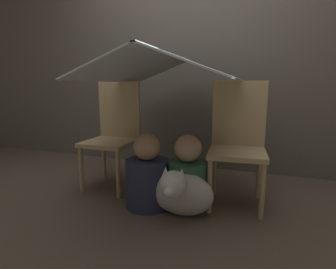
{
  "coord_description": "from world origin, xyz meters",
  "views": [
    {
      "loc": [
        0.7,
        -1.88,
        0.92
      ],
      "look_at": [
        0.0,
        0.12,
        0.53
      ],
      "focal_mm": 28.0,
      "sensor_mm": 36.0,
      "label": 1
    }
  ],
  "objects_px": {
    "chair_left": "(114,131)",
    "dog": "(180,192)",
    "person_front": "(147,177)",
    "person_second": "(188,177)",
    "chair_right": "(238,139)"
  },
  "relations": [
    {
      "from": "person_second",
      "to": "chair_left",
      "type": "bearing_deg",
      "value": 162.25
    },
    {
      "from": "chair_right",
      "to": "person_second",
      "type": "xyz_separation_m",
      "value": [
        -0.34,
        -0.25,
        -0.28
      ]
    },
    {
      "from": "person_second",
      "to": "dog",
      "type": "xyz_separation_m",
      "value": [
        -0.01,
        -0.16,
        -0.05
      ]
    },
    {
      "from": "chair_right",
      "to": "person_second",
      "type": "height_order",
      "value": "chair_right"
    },
    {
      "from": "chair_left",
      "to": "chair_right",
      "type": "height_order",
      "value": "same"
    },
    {
      "from": "chair_left",
      "to": "person_second",
      "type": "distance_m",
      "value": 0.86
    },
    {
      "from": "chair_left",
      "to": "person_second",
      "type": "xyz_separation_m",
      "value": [
        0.78,
        -0.25,
        -0.28
      ]
    },
    {
      "from": "person_second",
      "to": "chair_right",
      "type": "bearing_deg",
      "value": 36.29
    },
    {
      "from": "chair_right",
      "to": "dog",
      "type": "bearing_deg",
      "value": -134.7
    },
    {
      "from": "dog",
      "to": "chair_left",
      "type": "bearing_deg",
      "value": 151.61
    },
    {
      "from": "person_front",
      "to": "person_second",
      "type": "xyz_separation_m",
      "value": [
        0.3,
        0.08,
        0.01
      ]
    },
    {
      "from": "person_front",
      "to": "dog",
      "type": "distance_m",
      "value": 0.3
    },
    {
      "from": "chair_right",
      "to": "person_front",
      "type": "xyz_separation_m",
      "value": [
        -0.64,
        -0.33,
        -0.28
      ]
    },
    {
      "from": "person_front",
      "to": "chair_right",
      "type": "bearing_deg",
      "value": 27.04
    },
    {
      "from": "chair_left",
      "to": "dog",
      "type": "xyz_separation_m",
      "value": [
        0.76,
        -0.41,
        -0.33
      ]
    }
  ]
}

